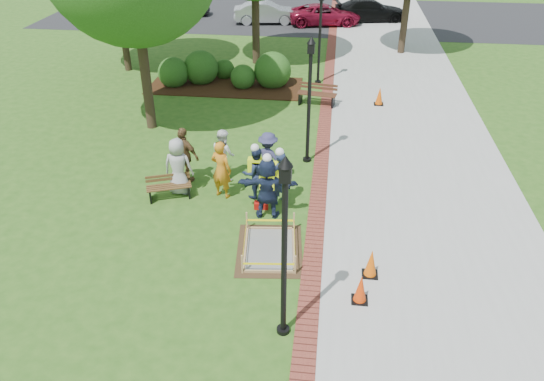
# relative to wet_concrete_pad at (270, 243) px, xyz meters

# --- Properties ---
(ground) EXTENTS (100.00, 100.00, 0.00)m
(ground) POSITION_rel_wet_concrete_pad_xyz_m (-0.60, 0.17, -0.23)
(ground) COLOR #285116
(ground) RESTS_ON ground
(sidewalk) EXTENTS (6.00, 60.00, 0.02)m
(sidewalk) POSITION_rel_wet_concrete_pad_xyz_m (4.40, 10.17, -0.22)
(sidewalk) COLOR #9E9E99
(sidewalk) RESTS_ON ground
(brick_edging) EXTENTS (0.50, 60.00, 0.03)m
(brick_edging) POSITION_rel_wet_concrete_pad_xyz_m (1.15, 10.17, -0.22)
(brick_edging) COLOR maroon
(brick_edging) RESTS_ON ground
(mulch_bed) EXTENTS (7.00, 3.00, 0.05)m
(mulch_bed) POSITION_rel_wet_concrete_pad_xyz_m (-3.60, 12.17, -0.21)
(mulch_bed) COLOR #381E0F
(mulch_bed) RESTS_ON ground
(parking_lot) EXTENTS (36.00, 12.00, 0.01)m
(parking_lot) POSITION_rel_wet_concrete_pad_xyz_m (-0.60, 27.17, -0.23)
(parking_lot) COLOR black
(parking_lot) RESTS_ON ground
(wet_concrete_pad) EXTENTS (1.93, 2.46, 0.55)m
(wet_concrete_pad) POSITION_rel_wet_concrete_pad_xyz_m (0.00, 0.00, 0.00)
(wet_concrete_pad) COLOR #47331E
(wet_concrete_pad) RESTS_ON ground
(bench_near) EXTENTS (1.40, 0.87, 0.72)m
(bench_near) POSITION_rel_wet_concrete_pad_xyz_m (-3.34, 2.23, -0.00)
(bench_near) COLOR brown
(bench_near) RESTS_ON ground
(bench_far) EXTENTS (1.71, 0.81, 0.89)m
(bench_far) POSITION_rel_wet_concrete_pad_xyz_m (0.73, 10.36, 0.05)
(bench_far) COLOR #4D2C1A
(bench_far) RESTS_ON ground
(cone_front) EXTENTS (0.38, 0.38, 0.75)m
(cone_front) POSITION_rel_wet_concrete_pad_xyz_m (2.30, -1.67, 0.13)
(cone_front) COLOR black
(cone_front) RESTS_ON ground
(cone_back) EXTENTS (0.39, 0.39, 0.76)m
(cone_back) POSITION_rel_wet_concrete_pad_xyz_m (2.57, -0.72, 0.13)
(cone_back) COLOR black
(cone_back) RESTS_ON ground
(cone_far) EXTENTS (0.40, 0.40, 0.78)m
(cone_far) POSITION_rel_wet_concrete_pad_xyz_m (3.36, 10.69, 0.14)
(cone_far) COLOR black
(cone_far) RESTS_ON ground
(toolbox) EXTENTS (0.43, 0.26, 0.20)m
(toolbox) POSITION_rel_wet_concrete_pad_xyz_m (-0.50, 1.99, -0.13)
(toolbox) COLOR #AB110D
(toolbox) RESTS_ON ground
(lamp_near) EXTENTS (0.28, 0.28, 4.26)m
(lamp_near) POSITION_rel_wet_concrete_pad_xyz_m (0.65, -2.83, 2.25)
(lamp_near) COLOR black
(lamp_near) RESTS_ON ground
(lamp_mid) EXTENTS (0.28, 0.28, 4.26)m
(lamp_mid) POSITION_rel_wet_concrete_pad_xyz_m (0.65, 5.17, 2.25)
(lamp_mid) COLOR black
(lamp_mid) RESTS_ON ground
(lamp_far) EXTENTS (0.28, 0.28, 4.26)m
(lamp_far) POSITION_rel_wet_concrete_pad_xyz_m (0.65, 13.17, 2.25)
(lamp_far) COLOR black
(lamp_far) RESTS_ON ground
(shrub_a) EXTENTS (1.42, 1.42, 1.42)m
(shrub_a) POSITION_rel_wet_concrete_pad_xyz_m (-5.99, 12.02, -0.23)
(shrub_a) COLOR #1D4212
(shrub_a) RESTS_ON ground
(shrub_b) EXTENTS (1.62, 1.62, 1.62)m
(shrub_b) POSITION_rel_wet_concrete_pad_xyz_m (-4.82, 12.61, -0.23)
(shrub_b) COLOR #1D4212
(shrub_b) RESTS_ON ground
(shrub_c) EXTENTS (1.14, 1.14, 1.14)m
(shrub_c) POSITION_rel_wet_concrete_pad_xyz_m (-2.75, 12.14, -0.23)
(shrub_c) COLOR #1D4212
(shrub_c) RESTS_ON ground
(shrub_d) EXTENTS (1.71, 1.71, 1.71)m
(shrub_d) POSITION_rel_wet_concrete_pad_xyz_m (-1.43, 12.52, -0.23)
(shrub_d) COLOR #1D4212
(shrub_d) RESTS_ON ground
(shrub_e) EXTENTS (0.97, 0.97, 0.97)m
(shrub_e) POSITION_rel_wet_concrete_pad_xyz_m (-3.87, 13.36, -0.23)
(shrub_e) COLOR #1D4212
(shrub_e) RESTS_ON ground
(casual_person_a) EXTENTS (0.59, 0.40, 1.80)m
(casual_person_a) POSITION_rel_wet_concrete_pad_xyz_m (-3.10, 2.60, 0.67)
(casual_person_a) COLOR #9A9A9A
(casual_person_a) RESTS_ON ground
(casual_person_b) EXTENTS (0.68, 0.56, 1.83)m
(casual_person_b) POSITION_rel_wet_concrete_pad_xyz_m (-1.77, 2.55, 0.68)
(casual_person_b) COLOR #C16E16
(casual_person_b) RESTS_ON ground
(casual_person_c) EXTENTS (0.61, 0.63, 1.68)m
(casual_person_c) POSITION_rel_wet_concrete_pad_xyz_m (-1.94, 3.70, 0.60)
(casual_person_c) COLOR silver
(casual_person_c) RESTS_ON ground
(casual_person_d) EXTENTS (0.69, 0.58, 1.84)m
(casual_person_d) POSITION_rel_wet_concrete_pad_xyz_m (-3.09, 3.29, 0.69)
(casual_person_d) COLOR brown
(casual_person_d) RESTS_ON ground
(casual_person_e) EXTENTS (0.64, 0.52, 1.71)m
(casual_person_e) POSITION_rel_wet_concrete_pad_xyz_m (-0.49, 3.55, 0.62)
(casual_person_e) COLOR #313055
(casual_person_e) RESTS_ON ground
(hivis_worker_a) EXTENTS (0.60, 0.40, 1.99)m
(hivis_worker_a) POSITION_rel_wet_concrete_pad_xyz_m (-0.27, 1.62, 0.75)
(hivis_worker_a) COLOR #1A1D43
(hivis_worker_a) RESTS_ON ground
(hivis_worker_b) EXTENTS (0.61, 0.62, 1.81)m
(hivis_worker_b) POSITION_rel_wet_concrete_pad_xyz_m (-0.00, 2.40, 0.67)
(hivis_worker_b) COLOR #1A2544
(hivis_worker_b) RESTS_ON ground
(hivis_worker_c) EXTENTS (0.62, 0.53, 1.78)m
(hivis_worker_c) POSITION_rel_wet_concrete_pad_xyz_m (-0.76, 2.63, 0.65)
(hivis_worker_c) COLOR #1C2A4B
(hivis_worker_c) RESTS_ON ground
(parked_car_a) EXTENTS (2.41, 4.56, 1.42)m
(parked_car_a) POSITION_rel_wet_concrete_pad_xyz_m (-9.38, 26.06, -0.23)
(parked_car_a) COLOR #272729
(parked_car_a) RESTS_ON ground
(parked_car_b) EXTENTS (2.63, 4.87, 1.51)m
(parked_car_b) POSITION_rel_wet_concrete_pad_xyz_m (-3.29, 24.47, -0.23)
(parked_car_b) COLOR #A4A4A9
(parked_car_b) RESTS_ON ground
(parked_car_c) EXTENTS (2.60, 4.58, 1.41)m
(parked_car_c) POSITION_rel_wet_concrete_pad_xyz_m (0.55, 24.57, -0.23)
(parked_car_c) COLOR maroon
(parked_car_c) RESTS_ON ground
(parked_car_d) EXTENTS (2.92, 4.98, 1.52)m
(parked_car_d) POSITION_rel_wet_concrete_pad_xyz_m (3.51, 26.00, -0.23)
(parked_car_d) COLOR black
(parked_car_d) RESTS_ON ground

